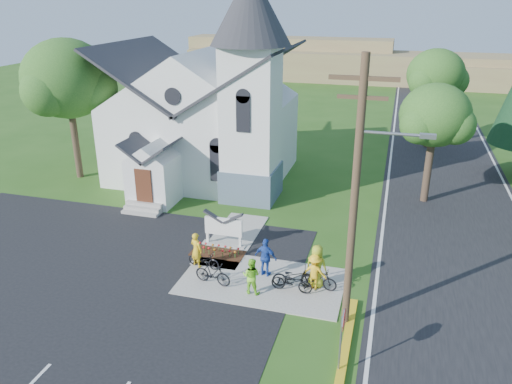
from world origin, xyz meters
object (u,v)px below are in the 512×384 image
(stop_sign, at_px, (343,328))
(cyclist_1, at_px, (251,276))
(bike_1, at_px, (213,273))
(cyclist_3, at_px, (315,272))
(bike_3, at_px, (319,279))
(utility_pole, at_px, (357,192))
(cyclist_2, at_px, (266,257))
(cyclist_0, at_px, (196,250))
(church_sign, at_px, (224,227))
(bike_0, at_px, (204,259))
(bike_2, at_px, (294,277))
(cyclist_4, at_px, (317,266))
(bike_4, at_px, (292,282))

(stop_sign, height_order, cyclist_1, stop_sign)
(bike_1, relative_size, cyclist_3, 1.07)
(bike_1, bearing_deg, cyclist_1, -86.51)
(bike_3, bearing_deg, utility_pole, -137.35)
(cyclist_2, bearing_deg, cyclist_1, 93.53)
(stop_sign, distance_m, bike_3, 5.15)
(cyclist_0, bearing_deg, cyclist_3, -161.62)
(church_sign, distance_m, stop_sign, 9.97)
(bike_0, bearing_deg, stop_sign, -118.85)
(bike_0, height_order, bike_2, bike_2)
(utility_pole, xyz_separation_m, bike_3, (-1.41, 2.07, -4.88))
(cyclist_3, height_order, cyclist_4, cyclist_4)
(cyclist_2, distance_m, cyclist_4, 2.29)
(stop_sign, height_order, bike_4, stop_sign)
(utility_pole, height_order, cyclist_4, utility_pole)
(church_sign, height_order, utility_pole, utility_pole)
(cyclist_4, xyz_separation_m, bike_4, (-0.90, -0.70, -0.50))
(utility_pole, distance_m, cyclist_2, 6.40)
(bike_0, height_order, cyclist_1, cyclist_1)
(cyclist_1, height_order, cyclist_4, cyclist_4)
(cyclist_1, xyz_separation_m, cyclist_4, (2.49, 1.25, 0.17))
(cyclist_3, bearing_deg, bike_0, 0.44)
(church_sign, xyz_separation_m, cyclist_4, (5.00, -2.44, -0.02))
(cyclist_2, height_order, bike_4, cyclist_2)
(cyclist_1, height_order, bike_1, cyclist_1)
(cyclist_0, bearing_deg, cyclist_2, -156.18)
(cyclist_0, xyz_separation_m, bike_1, (1.23, -1.22, -0.32))
(cyclist_0, relative_size, cyclist_2, 0.94)
(cyclist_1, relative_size, cyclist_4, 0.83)
(stop_sign, distance_m, cyclist_2, 6.56)
(utility_pole, relative_size, cyclist_2, 5.66)
(cyclist_0, xyz_separation_m, bike_3, (5.65, -0.35, -0.36))
(bike_4, bearing_deg, bike_2, 1.96)
(stop_sign, distance_m, cyclist_4, 5.28)
(utility_pole, distance_m, bike_2, 5.80)
(bike_2, bearing_deg, bike_0, 73.21)
(bike_1, height_order, cyclist_3, cyclist_3)
(bike_2, bearing_deg, bike_1, 91.60)
(cyclist_3, height_order, bike_4, cyclist_3)
(cyclist_2, bearing_deg, cyclist_0, 13.43)
(cyclist_4, bearing_deg, utility_pole, 137.08)
(bike_4, bearing_deg, utility_pole, -120.75)
(bike_1, distance_m, bike_3, 4.50)
(utility_pole, bearing_deg, cyclist_1, 166.04)
(church_sign, height_order, cyclist_1, church_sign)
(cyclist_2, height_order, bike_3, cyclist_2)
(bike_3, height_order, cyclist_4, cyclist_4)
(cyclist_4, bearing_deg, church_sign, -13.50)
(bike_2, height_order, cyclist_3, cyclist_3)
(stop_sign, height_order, bike_3, stop_sign)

